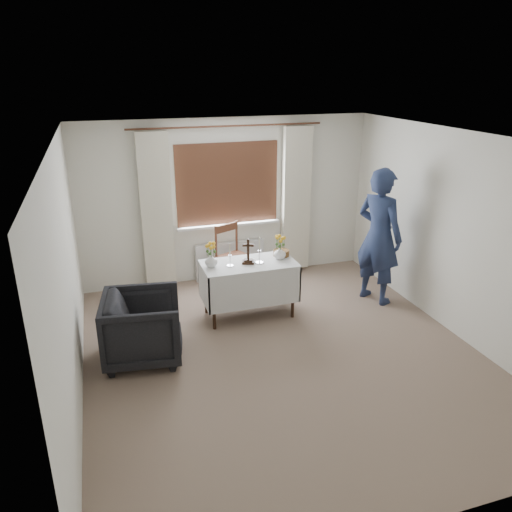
% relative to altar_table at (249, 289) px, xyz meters
% --- Properties ---
extents(ground, '(5.00, 5.00, 0.00)m').
position_rel_altar_table_xyz_m(ground, '(0.09, -1.09, -0.38)').
color(ground, gray).
rests_on(ground, ground).
extents(altar_table, '(1.24, 0.64, 0.76)m').
position_rel_altar_table_xyz_m(altar_table, '(0.00, 0.00, 0.00)').
color(altar_table, white).
rests_on(altar_table, ground).
extents(wooden_chair, '(0.62, 0.62, 1.01)m').
position_rel_altar_table_xyz_m(wooden_chair, '(0.05, 0.86, 0.12)').
color(wooden_chair, '#562E1D').
rests_on(wooden_chair, ground).
extents(armchair, '(0.98, 0.96, 0.79)m').
position_rel_altar_table_xyz_m(armchair, '(-1.47, -0.66, 0.02)').
color(armchair, black).
rests_on(armchair, ground).
extents(person, '(0.71, 0.83, 1.93)m').
position_rel_altar_table_xyz_m(person, '(1.88, -0.08, 0.59)').
color(person, navy).
rests_on(person, ground).
extents(radiator, '(1.10, 0.10, 0.60)m').
position_rel_altar_table_xyz_m(radiator, '(0.09, 1.33, -0.08)').
color(radiator, silver).
rests_on(radiator, ground).
extents(wooden_cross, '(0.19, 0.16, 0.34)m').
position_rel_altar_table_xyz_m(wooden_cross, '(-0.01, -0.01, 0.55)').
color(wooden_cross, black).
rests_on(wooden_cross, altar_table).
extents(candlestick_left, '(0.09, 0.09, 0.31)m').
position_rel_altar_table_xyz_m(candlestick_left, '(-0.26, -0.03, 0.53)').
color(candlestick_left, white).
rests_on(candlestick_left, altar_table).
extents(candlestick_right, '(0.14, 0.14, 0.36)m').
position_rel_altar_table_xyz_m(candlestick_right, '(0.13, -0.04, 0.56)').
color(candlestick_right, white).
rests_on(candlestick_right, altar_table).
extents(flower_vase_left, '(0.19, 0.19, 0.17)m').
position_rel_altar_table_xyz_m(flower_vase_left, '(-0.50, 0.02, 0.47)').
color(flower_vase_left, silver).
rests_on(flower_vase_left, altar_table).
extents(flower_vase_right, '(0.17, 0.17, 0.17)m').
position_rel_altar_table_xyz_m(flower_vase_right, '(0.44, 0.02, 0.47)').
color(flower_vase_right, silver).
rests_on(flower_vase_right, altar_table).
extents(wicker_basket, '(0.27, 0.27, 0.08)m').
position_rel_altar_table_xyz_m(wicker_basket, '(0.50, 0.12, 0.42)').
color(wicker_basket, brown).
rests_on(wicker_basket, altar_table).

